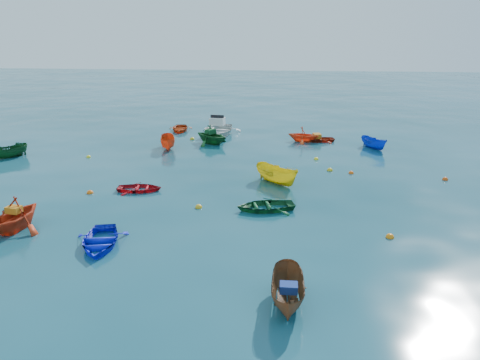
{
  "coord_description": "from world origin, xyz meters",
  "views": [
    {
      "loc": [
        2.41,
        -20.29,
        8.75
      ],
      "look_at": [
        0.0,
        5.0,
        0.4
      ],
      "focal_mm": 35.0,
      "sensor_mm": 36.0,
      "label": 1
    }
  ],
  "objects": [
    {
      "name": "ground",
      "position": [
        0.0,
        0.0,
        0.0
      ],
      "size": [
        160.0,
        160.0,
        0.0
      ],
      "primitive_type": "plane",
      "color": "#093B45",
      "rests_on": "ground"
    },
    {
      "name": "dinghy_blue_sw",
      "position": [
        -5.14,
        -3.13,
        0.0
      ],
      "size": [
        2.85,
        3.51,
        0.64
      ],
      "primitive_type": "imported",
      "rotation": [
        0.0,
        0.0,
        0.22
      ],
      "color": "#111ED9",
      "rests_on": "ground"
    },
    {
      "name": "sampan_brown_mid",
      "position": [
        2.72,
        -6.8,
        0.0
      ],
      "size": [
        1.15,
        3.02,
        1.17
      ],
      "primitive_type": "imported",
      "rotation": [
        0.0,
        0.0,
        0.0
      ],
      "color": "brown",
      "rests_on": "ground"
    },
    {
      "name": "dinghy_orange_w",
      "position": [
        -9.55,
        -1.92,
        0.0
      ],
      "size": [
        3.09,
        3.45,
        1.62
      ],
      "primitive_type": "imported",
      "rotation": [
        0.0,
        0.0,
        -0.16
      ],
      "color": "red",
      "rests_on": "ground"
    },
    {
      "name": "sampan_yellow_mid",
      "position": [
        2.09,
        5.77,
        0.0
      ],
      "size": [
        3.12,
        3.04,
        1.23
      ],
      "primitive_type": "imported",
      "rotation": [
        0.0,
        0.0,
        0.81
      ],
      "color": "gold",
      "rests_on": "ground"
    },
    {
      "name": "dinghy_green_e",
      "position": [
        1.6,
        1.6,
        0.0
      ],
      "size": [
        3.34,
        2.75,
        0.6
      ],
      "primitive_type": "imported",
      "rotation": [
        0.0,
        0.0,
        -1.31
      ],
      "color": "#13532A",
      "rests_on": "ground"
    },
    {
      "name": "dinghy_red_nw",
      "position": [
        -5.53,
        3.75,
        0.0
      ],
      "size": [
        2.61,
        1.97,
        0.51
      ],
      "primitive_type": "imported",
      "rotation": [
        0.0,
        0.0,
        1.66
      ],
      "color": "#B80F18",
      "rests_on": "ground"
    },
    {
      "name": "sampan_orange_n",
      "position": [
        -6.21,
        13.24,
        0.0
      ],
      "size": [
        1.79,
        3.12,
        1.14
      ],
      "primitive_type": "imported",
      "rotation": [
        0.0,
        0.0,
        0.25
      ],
      "color": "#D24013",
      "rests_on": "ground"
    },
    {
      "name": "dinghy_green_n",
      "position": [
        -3.21,
        15.13,
        0.0
      ],
      "size": [
        3.9,
        3.79,
        1.57
      ],
      "primitive_type": "imported",
      "rotation": [
        0.0,
        0.0,
        0.98
      ],
      "color": "#13521F",
      "rests_on": "ground"
    },
    {
      "name": "dinghy_red_ne",
      "position": [
        5.17,
        16.71,
        0.0
      ],
      "size": [
        2.9,
        2.32,
        0.54
      ],
      "primitive_type": "imported",
      "rotation": [
        0.0,
        0.0,
        -1.37
      ],
      "color": "#AA260E",
      "rests_on": "ground"
    },
    {
      "name": "sampan_blue_far",
      "position": [
        9.21,
        14.83,
        0.0
      ],
      "size": [
        2.16,
        2.63,
        0.97
      ],
      "primitive_type": "imported",
      "rotation": [
        0.0,
        0.0,
        0.57
      ],
      "color": "#0E2FB7",
      "rests_on": "ground"
    },
    {
      "name": "dinghy_red_far",
      "position": [
        -6.72,
        19.59,
        0.0
      ],
      "size": [
        2.46,
        3.17,
        0.6
      ],
      "primitive_type": "imported",
      "rotation": [
        0.0,
        0.0,
        0.14
      ],
      "color": "#C43A10",
      "rests_on": "ground"
    },
    {
      "name": "dinghy_orange_far",
      "position": [
        3.99,
        16.5,
        0.0
      ],
      "size": [
        2.93,
        2.69,
        1.3
      ],
      "primitive_type": "imported",
      "rotation": [
        0.0,
        0.0,
        1.31
      ],
      "color": "#F64617",
      "rests_on": "ground"
    },
    {
      "name": "sampan_green_far",
      "position": [
        -16.71,
        9.63,
        0.0
      ],
      "size": [
        2.53,
        2.77,
        1.06
      ],
      "primitive_type": "imported",
      "rotation": [
        0.0,
        0.0,
        -0.68
      ],
      "color": "#0F421D",
      "rests_on": "ground"
    },
    {
      "name": "motorboat_white",
      "position": [
        -3.19,
        18.31,
        0.0
      ],
      "size": [
        3.96,
        5.18,
        1.61
      ],
      "primitive_type": "imported",
      "rotation": [
        0.0,
        0.0,
        -0.11
      ],
      "color": "silver",
      "rests_on": "ground"
    },
    {
      "name": "tarp_blue_a",
      "position": [
        2.72,
        -6.95,
        0.72
      ],
      "size": [
        0.58,
        0.44,
        0.28
      ],
      "primitive_type": "cube",
      "rotation": [
        0.0,
        0.0,
        0.0
      ],
      "color": "navy",
      "rests_on": "sampan_brown_mid"
    },
    {
      "name": "tarp_orange_a",
      "position": [
        -9.54,
        -1.87,
        0.96
      ],
      "size": [
        0.68,
        0.55,
        0.3
      ],
      "primitive_type": "cube",
      "rotation": [
        0.0,
        0.0,
        -0.16
      ],
      "color": "orange",
      "rests_on": "dinghy_orange_w"
    },
    {
      "name": "tarp_green_b",
      "position": [
        -3.3,
        15.19,
        0.96
      ],
      "size": [
        0.87,
        0.92,
        0.35
      ],
      "primitive_type": "cube",
      "rotation": [
        0.0,
        0.0,
        0.98
      ],
      "color": "#124A21",
      "rests_on": "dinghy_green_n"
    },
    {
      "name": "tarp_orange_b",
      "position": [
        5.07,
        16.69,
        0.45
      ],
      "size": [
        0.71,
        0.85,
        0.37
      ],
      "primitive_type": "cube",
      "rotation": [
        0.0,
        0.0,
        -1.37
      ],
      "color": "#C26A13",
      "rests_on": "dinghy_red_ne"
    },
    {
      "name": "buoy_ye_a",
      "position": [
        -1.78,
        1.53,
        0.0
      ],
      "size": [
        0.36,
        0.36,
        0.36
      ],
      "primitive_type": "sphere",
      "color": "gold",
      "rests_on": "ground"
    },
    {
      "name": "buoy_or_b",
      "position": [
        7.16,
        -1.18,
        0.0
      ],
      "size": [
        0.37,
        0.37,
        0.37
      ],
      "primitive_type": "sphere",
      "color": "orange",
      "rests_on": "ground"
    },
    {
      "name": "buoy_ye_b",
      "position": [
        -11.23,
        10.31,
        0.0
      ],
      "size": [
        0.31,
        0.31,
        0.31
      ],
      "primitive_type": "sphere",
      "color": "yellow",
      "rests_on": "ground"
    },
    {
      "name": "buoy_or_c",
      "position": [
        -8.14,
        3.09,
        0.0
      ],
      "size": [
        0.36,
        0.36,
        0.36
      ],
      "primitive_type": "sphere",
      "color": "orange",
      "rests_on": "ground"
    },
    {
      "name": "buoy_ye_c",
      "position": [
        4.71,
        11.25,
        0.0
      ],
      "size": [
        0.33,
        0.33,
        0.33
      ],
      "primitive_type": "sphere",
      "color": "yellow",
      "rests_on": "ground"
    },
    {
      "name": "buoy_or_d",
      "position": [
        12.15,
        7.4,
        0.0
      ],
      "size": [
        0.35,
        0.35,
        0.35
      ],
      "primitive_type": "sphere",
      "color": "#D1440B",
      "rests_on": "ground"
    },
    {
      "name": "buoy_ye_d",
      "position": [
        -5.01,
        16.41,
        0.0
      ],
      "size": [
        0.38,
        0.38,
        0.38
      ],
      "primitive_type": "sphere",
      "color": "gold",
      "rests_on": "ground"
    },
    {
      "name": "buoy_or_e",
      "position": [
        6.7,
        8.19,
        0.0
      ],
      "size": [
        0.33,
        0.33,
        0.33
      ],
      "primitive_type": "sphere",
      "color": "#F3560D",
      "rests_on": "ground"
    },
    {
      "name": "buoy_ye_e",
      "position": [
        5.42,
        8.66,
        0.0
      ],
      "size": [
        0.37,
        0.37,
        0.37
      ],
      "primitive_type": "sphere",
      "color": "gold",
      "rests_on": "ground"
    }
  ]
}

